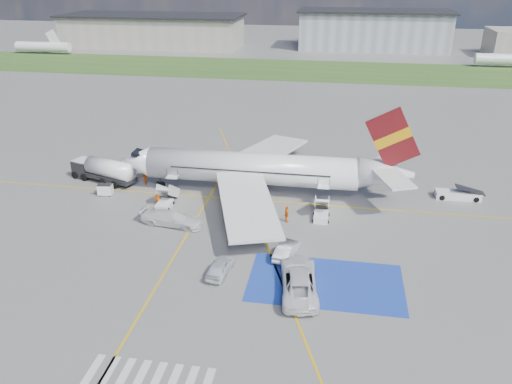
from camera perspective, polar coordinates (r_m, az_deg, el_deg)
ground at (r=50.90m, az=-3.26°, el=-6.68°), size 400.00×400.00×0.00m
grass_strip at (r=140.20m, az=5.38°, el=13.72°), size 400.00×30.00×0.01m
taxiway_line_main at (r=61.24m, az=-0.84°, el=-0.91°), size 120.00×0.20×0.01m
taxiway_line_cross at (r=44.38m, az=-12.61°, el=-12.62°), size 0.20×60.00×0.01m
taxiway_line_diag at (r=61.24m, az=-0.84°, el=-0.91°), size 20.71×56.45×0.01m
staging_box at (r=46.57m, az=7.94°, el=-10.21°), size 14.00×8.00×0.01m
crosswalk at (r=37.83m, az=-12.40°, el=-20.45°), size 9.00×4.00×0.01m
terminal_west at (r=185.41m, az=-11.66°, el=17.58°), size 60.00×22.00×10.00m
terminal_centre at (r=178.78m, az=13.25°, el=17.52°), size 48.00×18.00×12.00m
airliner at (r=61.45m, az=0.86°, el=2.64°), size 36.81×32.95×11.92m
airstairs_fwd at (r=60.42m, az=-10.31°, el=-1.06°), size 1.90×5.20×3.60m
airstairs_aft at (r=57.21m, az=7.48°, el=-2.39°), size 1.90×5.20×3.60m
fuel_tanker at (r=68.92m, az=-16.97°, el=2.20°), size 9.70×5.35×3.22m
gpu_cart at (r=65.06m, az=-16.84°, el=0.20°), size 1.88×1.33×1.46m
belt_loader at (r=66.36m, az=22.10°, el=-0.33°), size 5.78×2.27×1.72m
car_silver_a at (r=47.03m, az=-4.12°, el=-8.54°), size 2.29×4.55×1.49m
car_silver_b at (r=49.58m, az=3.50°, el=-6.63°), size 2.44×4.64×1.46m
van_white_a at (r=44.81m, az=4.94°, el=-9.66°), size 3.91×7.00×2.50m
van_white_b at (r=55.83m, az=-9.64°, el=-2.76°), size 5.66×2.92×2.12m
crew_fwd at (r=60.64m, az=-11.14°, el=-0.65°), size 0.84×0.70×1.97m
crew_nose at (r=66.83m, az=-12.64°, el=1.58°), size 1.08×1.12×1.82m
crew_aft at (r=55.81m, az=3.53°, el=-2.55°), size 0.81×1.23×1.94m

